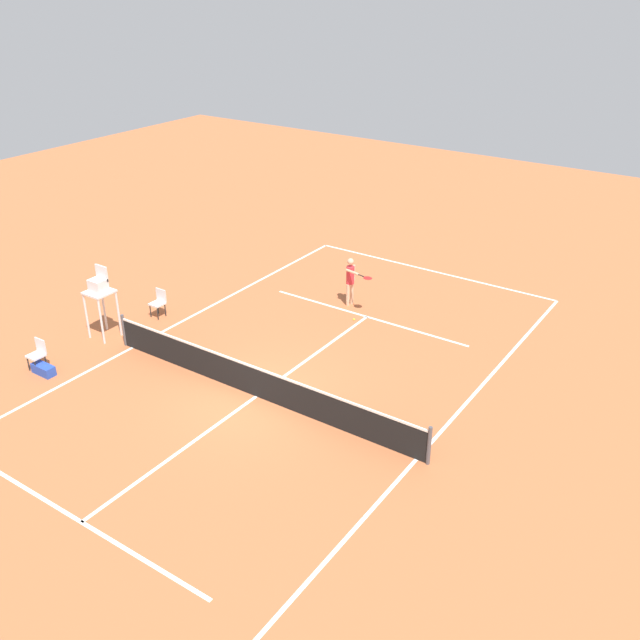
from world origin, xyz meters
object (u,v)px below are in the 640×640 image
at_px(courtside_chair_near, 38,353).
at_px(courtside_chair_mid, 159,302).
at_px(umpire_chair, 99,291).
at_px(equipment_bag, 43,369).
at_px(player_serving, 351,278).
at_px(tennis_ball, 354,319).

distance_m(courtside_chair_near, courtside_chair_mid, 4.57).
xyz_separation_m(courtside_chair_near, courtside_chair_mid, (-0.35, -4.56, 0.00)).
xyz_separation_m(umpire_chair, equipment_bag, (-0.35, 2.63, -1.46)).
xyz_separation_m(courtside_chair_mid, equipment_bag, (0.01, 4.68, -0.38)).
height_order(player_serving, equipment_bag, player_serving).
xyz_separation_m(tennis_ball, umpire_chair, (6.07, 5.50, 1.57)).
xyz_separation_m(player_serving, courtside_chair_mid, (4.98, 4.41, -0.52)).
bearing_deg(courtside_chair_mid, umpire_chair, 79.98).
bearing_deg(equipment_bag, courtside_chair_near, -20.32).
xyz_separation_m(tennis_ball, equipment_bag, (5.72, 8.14, 0.12)).
height_order(umpire_chair, courtside_chair_near, umpire_chair).
height_order(courtside_chair_near, courtside_chair_mid, same).
relative_size(player_serving, umpire_chair, 0.73).
bearing_deg(player_serving, umpire_chair, -27.45).
distance_m(tennis_ball, courtside_chair_mid, 6.69).
bearing_deg(umpire_chair, tennis_ball, -137.82).
bearing_deg(tennis_ball, equipment_bag, 54.88).
bearing_deg(player_serving, tennis_ball, 49.65).
bearing_deg(courtside_chair_near, tennis_ball, -127.11).
distance_m(courtside_chair_mid, equipment_bag, 4.70).
distance_m(player_serving, courtside_chair_near, 10.44).
bearing_deg(tennis_ball, courtside_chair_near, 52.89).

